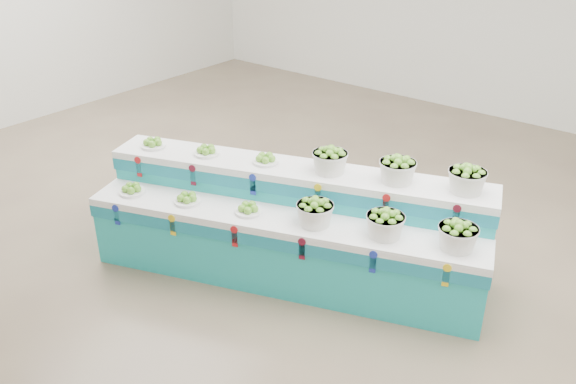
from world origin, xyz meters
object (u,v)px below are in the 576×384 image
(plate_upper_mid, at_px, (206,150))
(basket_upper_right, at_px, (467,179))
(basket_lower_left, at_px, (315,212))
(display_stand, at_px, (288,226))

(plate_upper_mid, bearing_deg, basket_upper_right, 19.52)
(basket_lower_left, height_order, plate_upper_mid, plate_upper_mid)
(plate_upper_mid, bearing_deg, display_stand, 5.53)
(display_stand, distance_m, plate_upper_mid, 1.10)
(basket_lower_left, relative_size, basket_upper_right, 1.00)
(basket_lower_left, xyz_separation_m, plate_upper_mid, (-1.33, 0.02, 0.23))
(basket_upper_right, bearing_deg, basket_lower_left, -139.75)
(display_stand, height_order, basket_lower_left, display_stand)
(basket_upper_right, bearing_deg, display_stand, -152.00)
(display_stand, relative_size, plate_upper_mid, 14.73)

